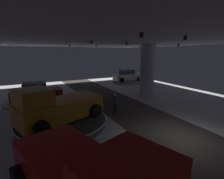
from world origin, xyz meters
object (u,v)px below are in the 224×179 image
object	(u,v)px
display_car_far_left	(37,93)
display_platform_mid_left	(63,122)
column_right	(147,70)
display_car_deep_right	(127,76)
display_platform_deep_right	(127,82)
visitor_walking_near	(115,102)
display_platform_far_left	(38,103)
pickup_truck_mid_left	(57,107)

from	to	relation	value
display_car_far_left	display_platform_mid_left	size ratio (longest dim) A/B	0.76
column_right	display_car_far_left	world-z (taller)	column_right
column_right	display_car_deep_right	bearing A→B (deg)	74.01
display_platform_deep_right	display_platform_mid_left	bearing A→B (deg)	-137.74
display_platform_deep_right	visitor_walking_near	distance (m)	13.14
display_platform_far_left	pickup_truck_mid_left	distance (m)	5.79
display_platform_far_left	display_car_deep_right	bearing A→B (deg)	22.25
pickup_truck_mid_left	display_car_deep_right	bearing A→B (deg)	41.90
display_car_far_left	display_platform_mid_left	xyz separation A→B (m)	(1.12, -5.52, -0.87)
visitor_walking_near	display_platform_mid_left	bearing A→B (deg)	-175.58
display_platform_deep_right	visitor_walking_near	xyz separation A→B (m)	(-7.87, -10.50, 0.70)
pickup_truck_mid_left	display_car_deep_right	size ratio (longest dim) A/B	1.31
column_right	display_car_deep_right	xyz separation A→B (m)	(2.01, 7.03, -1.61)
display_car_deep_right	display_platform_mid_left	bearing A→B (deg)	-137.66
column_right	display_car_far_left	distance (m)	11.23
display_platform_far_left	display_car_far_left	distance (m)	0.91
display_car_far_left	visitor_walking_near	distance (m)	7.32
pickup_truck_mid_left	display_platform_deep_right	world-z (taller)	pickup_truck_mid_left
display_car_deep_right	visitor_walking_near	world-z (taller)	display_car_deep_right
column_right	display_platform_deep_right	distance (m)	7.75
display_car_far_left	display_car_deep_right	distance (m)	14.02
display_platform_far_left	display_platform_mid_left	bearing A→B (deg)	-78.85
visitor_walking_near	display_car_far_left	bearing A→B (deg)	134.69
display_platform_far_left	display_platform_mid_left	distance (m)	5.62
display_car_far_left	visitor_walking_near	bearing A→B (deg)	-45.31
display_platform_deep_right	display_platform_far_left	bearing A→B (deg)	-157.81
display_platform_far_left	display_car_far_left	bearing A→B (deg)	176.47
display_platform_far_left	display_platform_deep_right	bearing A→B (deg)	22.19
display_car_far_left	display_platform_deep_right	bearing A→B (deg)	22.14
display_platform_far_left	column_right	bearing A→B (deg)	-8.98
display_car_deep_right	display_platform_far_left	bearing A→B (deg)	-157.75
column_right	display_platform_deep_right	xyz separation A→B (m)	(2.04, 7.03, -2.54)
column_right	display_platform_far_left	size ratio (longest dim) A/B	1.01
column_right	display_car_deep_right	distance (m)	7.49
display_platform_far_left	visitor_walking_near	xyz separation A→B (m)	(5.12, -5.20, 0.73)
display_platform_far_left	display_car_far_left	xyz separation A→B (m)	(-0.03, 0.00, 0.91)
display_platform_far_left	visitor_walking_near	bearing A→B (deg)	-45.47
display_car_far_left	column_right	bearing A→B (deg)	-8.97
column_right	display_platform_far_left	distance (m)	11.37
column_right	visitor_walking_near	xyz separation A→B (m)	(-5.82, -3.47, -1.84)
display_platform_far_left	pickup_truck_mid_left	xyz separation A→B (m)	(0.78, -5.62, 1.14)
display_car_far_left	pickup_truck_mid_left	world-z (taller)	pickup_truck_mid_left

